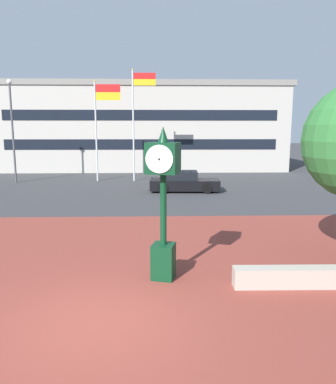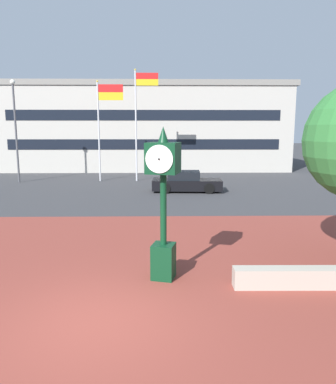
{
  "view_description": "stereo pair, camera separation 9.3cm",
  "coord_description": "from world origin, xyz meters",
  "px_view_note": "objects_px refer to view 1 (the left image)",
  "views": [
    {
      "loc": [
        1.23,
        -6.84,
        3.82
      ],
      "look_at": [
        1.5,
        2.06,
        2.3
      ],
      "focal_mm": 34.3,
      "sensor_mm": 36.0,
      "label": 1
    },
    {
      "loc": [
        1.32,
        -6.85,
        3.82
      ],
      "look_at": [
        1.5,
        2.06,
        2.3
      ],
      "focal_mm": 34.3,
      "sensor_mm": 36.0,
      "label": 2
    }
  ],
  "objects_px": {
    "street_lamp_post": "(12,121)",
    "car_street_near": "(184,182)",
    "street_clock": "(163,197)",
    "civic_building": "(143,127)",
    "flagpole_primary": "(100,119)",
    "flagpole_secondary": "(136,115)"
  },
  "relations": [
    {
      "from": "car_street_near",
      "to": "street_lamp_post",
      "type": "distance_m",
      "value": 13.33
    },
    {
      "from": "flagpole_primary",
      "to": "street_lamp_post",
      "type": "bearing_deg",
      "value": -173.84
    },
    {
      "from": "car_street_near",
      "to": "street_clock",
      "type": "bearing_deg",
      "value": -3.27
    },
    {
      "from": "street_clock",
      "to": "civic_building",
      "type": "xyz_separation_m",
      "value": [
        -1.54,
        29.36,
        1.93
      ]
    },
    {
      "from": "civic_building",
      "to": "flagpole_secondary",
      "type": "bearing_deg",
      "value": -90.85
    },
    {
      "from": "street_lamp_post",
      "to": "civic_building",
      "type": "bearing_deg",
      "value": 51.96
    },
    {
      "from": "street_clock",
      "to": "civic_building",
      "type": "distance_m",
      "value": 29.47
    },
    {
      "from": "street_clock",
      "to": "car_street_near",
      "type": "xyz_separation_m",
      "value": [
        1.52,
        13.63,
        -1.58
      ]
    },
    {
      "from": "civic_building",
      "to": "street_lamp_post",
      "type": "bearing_deg",
      "value": -128.04
    },
    {
      "from": "flagpole_secondary",
      "to": "civic_building",
      "type": "distance_m",
      "value": 10.82
    },
    {
      "from": "street_clock",
      "to": "flagpole_secondary",
      "type": "height_order",
      "value": "flagpole_secondary"
    },
    {
      "from": "flagpole_primary",
      "to": "street_lamp_post",
      "type": "relative_size",
      "value": 1.01
    },
    {
      "from": "flagpole_primary",
      "to": "civic_building",
      "type": "bearing_deg",
      "value": 75.36
    },
    {
      "from": "car_street_near",
      "to": "flagpole_primary",
      "type": "distance_m",
      "value": 8.67
    },
    {
      "from": "civic_building",
      "to": "street_lamp_post",
      "type": "xyz_separation_m",
      "value": [
        -8.96,
        -11.46,
        0.34
      ]
    },
    {
      "from": "civic_building",
      "to": "street_clock",
      "type": "bearing_deg",
      "value": -87.0
    },
    {
      "from": "car_street_near",
      "to": "flagpole_secondary",
      "type": "distance_m",
      "value": 7.3
    },
    {
      "from": "street_clock",
      "to": "car_street_near",
      "type": "distance_m",
      "value": 13.8
    },
    {
      "from": "street_lamp_post",
      "to": "car_street_near",
      "type": "bearing_deg",
      "value": -19.58
    },
    {
      "from": "street_clock",
      "to": "flagpole_primary",
      "type": "height_order",
      "value": "flagpole_primary"
    },
    {
      "from": "flagpole_primary",
      "to": "civic_building",
      "type": "distance_m",
      "value": 11.17
    },
    {
      "from": "street_clock",
      "to": "flagpole_secondary",
      "type": "bearing_deg",
      "value": 109.91
    }
  ]
}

